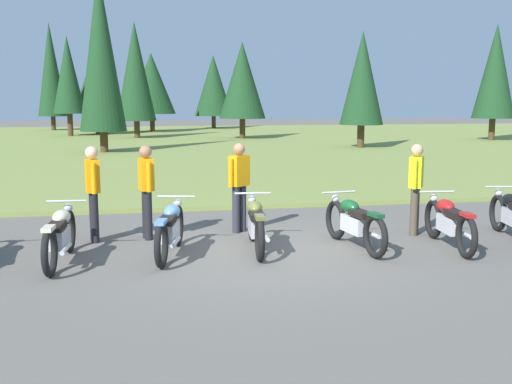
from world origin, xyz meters
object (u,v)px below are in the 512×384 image
(rider_in_hivis_vest, at_px, (93,188))
(rider_checking_bike, at_px, (146,186))
(motorcycle_red, at_px, (449,222))
(rider_near_row_end, at_px, (416,184))
(rider_with_back_turned, at_px, (239,182))
(motorcycle_sky_blue, at_px, (170,229))
(motorcycle_cream, at_px, (60,235))
(motorcycle_british_green, at_px, (354,222))
(motorcycle_olive, at_px, (256,224))

(rider_in_hivis_vest, bearing_deg, rider_checking_bike, 2.77)
(motorcycle_red, bearing_deg, rider_near_row_end, 97.05)
(motorcycle_red, relative_size, rider_with_back_turned, 1.26)
(rider_in_hivis_vest, bearing_deg, motorcycle_red, -14.62)
(motorcycle_sky_blue, xyz_separation_m, rider_checking_bike, (-0.35, 1.27, 0.51))
(motorcycle_cream, distance_m, motorcycle_british_green, 4.69)
(rider_near_row_end, xyz_separation_m, rider_in_hivis_vest, (-5.74, 0.50, 0.00))
(rider_with_back_turned, bearing_deg, rider_checking_bike, -171.61)
(motorcycle_cream, relative_size, rider_checking_bike, 1.26)
(motorcycle_sky_blue, xyz_separation_m, motorcycle_olive, (1.39, 0.11, 0.00))
(motorcycle_olive, bearing_deg, rider_with_back_turned, 91.95)
(motorcycle_cream, height_order, rider_in_hivis_vest, rider_in_hivis_vest)
(motorcycle_cream, xyz_separation_m, motorcycle_british_green, (4.69, 0.11, 0.00))
(rider_with_back_turned, xyz_separation_m, rider_checking_bike, (-1.70, -0.25, 0.00))
(motorcycle_cream, height_order, rider_with_back_turned, rider_with_back_turned)
(rider_near_row_end, bearing_deg, motorcycle_red, -82.95)
(motorcycle_cream, height_order, rider_checking_bike, rider_checking_bike)
(motorcycle_british_green, relative_size, rider_with_back_turned, 1.25)
(motorcycle_red, xyz_separation_m, rider_near_row_end, (-0.13, 1.03, 0.51))
(rider_in_hivis_vest, relative_size, rider_checking_bike, 1.00)
(motorcycle_british_green, distance_m, rider_with_back_turned, 2.36)
(rider_near_row_end, height_order, rider_in_hivis_vest, same)
(motorcycle_british_green, bearing_deg, motorcycle_red, -9.52)
(motorcycle_cream, relative_size, motorcycle_olive, 1.00)
(motorcycle_cream, distance_m, rider_near_row_end, 6.22)
(motorcycle_sky_blue, xyz_separation_m, rider_in_hivis_vest, (-1.26, 1.22, 0.51))
(motorcycle_sky_blue, height_order, rider_near_row_end, rider_near_row_end)
(motorcycle_olive, xyz_separation_m, motorcycle_red, (3.21, -0.41, 0.00))
(motorcycle_cream, xyz_separation_m, motorcycle_sky_blue, (1.66, 0.15, 0.00))
(motorcycle_cream, height_order, motorcycle_sky_blue, same)
(motorcycle_cream, distance_m, motorcycle_sky_blue, 1.66)
(rider_with_back_turned, distance_m, rider_in_hivis_vest, 2.63)
(rider_with_back_turned, bearing_deg, motorcycle_red, -29.25)
(rider_checking_bike, bearing_deg, motorcycle_sky_blue, -74.52)
(motorcycle_cream, height_order, motorcycle_red, same)
(motorcycle_cream, distance_m, rider_checking_bike, 2.00)
(motorcycle_cream, height_order, motorcycle_british_green, same)
(rider_with_back_turned, relative_size, rider_in_hivis_vest, 1.00)
(motorcycle_olive, xyz_separation_m, rider_near_row_end, (3.09, 0.61, 0.51))
(rider_near_row_end, distance_m, rider_with_back_turned, 3.23)
(motorcycle_sky_blue, xyz_separation_m, motorcycle_british_green, (3.04, -0.04, 0.00))
(motorcycle_red, height_order, rider_with_back_turned, rider_with_back_turned)
(motorcycle_british_green, relative_size, rider_in_hivis_vest, 1.25)
(motorcycle_sky_blue, distance_m, motorcycle_british_green, 3.04)
(rider_checking_bike, bearing_deg, motorcycle_cream, -132.53)
(motorcycle_red, bearing_deg, motorcycle_british_green, 170.48)
(motorcycle_cream, relative_size, motorcycle_sky_blue, 1.02)
(motorcycle_olive, height_order, rider_in_hivis_vest, rider_in_hivis_vest)
(rider_with_back_turned, bearing_deg, motorcycle_british_green, -42.75)
(motorcycle_cream, distance_m, motorcycle_olive, 3.06)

